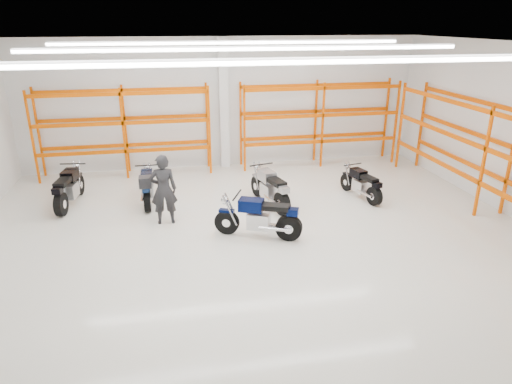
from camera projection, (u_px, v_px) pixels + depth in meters
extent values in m
plane|color=beige|center=(256.00, 234.00, 11.35)|extent=(14.00, 14.00, 0.00)
cube|color=white|center=(223.00, 103.00, 16.07)|extent=(14.00, 0.02, 4.50)
cube|color=white|center=(359.00, 284.00, 5.05)|extent=(14.00, 0.02, 4.50)
cube|color=white|center=(256.00, 45.00, 9.77)|extent=(14.00, 12.00, 0.02)
cube|color=white|center=(292.00, 61.00, 7.05)|extent=(10.00, 0.22, 0.10)
cube|color=white|center=(251.00, 48.00, 10.26)|extent=(10.00, 0.22, 0.10)
cube|color=white|center=(232.00, 42.00, 13.02)|extent=(10.00, 0.22, 0.10)
cylinder|color=black|center=(227.00, 222.00, 11.28)|extent=(0.62, 0.37, 0.62)
cylinder|color=black|center=(289.00, 228.00, 10.95)|extent=(0.66, 0.43, 0.64)
cylinder|color=silver|center=(227.00, 222.00, 11.28)|extent=(0.25, 0.22, 0.21)
cylinder|color=silver|center=(289.00, 228.00, 10.95)|extent=(0.29, 0.28, 0.23)
cube|color=black|center=(227.00, 211.00, 11.17)|extent=(0.40, 0.29, 0.06)
cube|color=#B7B7BC|center=(259.00, 221.00, 11.07)|extent=(0.64, 0.56, 0.39)
cube|color=#A5A5AA|center=(275.00, 226.00, 11.02)|extent=(0.71, 0.41, 0.08)
cube|color=black|center=(251.00, 205.00, 10.97)|extent=(0.67, 0.56, 0.29)
cube|color=black|center=(275.00, 207.00, 10.85)|extent=(0.75, 0.56, 0.12)
cube|color=black|center=(293.00, 212.00, 10.79)|extent=(0.34, 0.32, 0.17)
cylinder|color=black|center=(237.00, 195.00, 10.96)|extent=(0.33, 0.68, 0.04)
sphere|color=silver|center=(225.00, 200.00, 11.08)|extent=(0.20, 0.20, 0.20)
cylinder|color=silver|center=(275.00, 229.00, 10.86)|extent=(0.75, 0.40, 0.09)
cylinder|color=black|center=(79.00, 185.00, 13.82)|extent=(0.21, 0.64, 0.63)
cylinder|color=black|center=(61.00, 204.00, 12.34)|extent=(0.28, 0.67, 0.65)
cylinder|color=silver|center=(79.00, 185.00, 13.82)|extent=(0.18, 0.23, 0.21)
cylinder|color=silver|center=(61.00, 204.00, 12.34)|extent=(0.24, 0.26, 0.23)
cube|color=black|center=(78.00, 175.00, 13.70)|extent=(0.21, 0.40, 0.06)
cube|color=#B7B7BC|center=(70.00, 191.00, 13.01)|extent=(0.45, 0.59, 0.40)
cube|color=#A5A5AA|center=(65.00, 199.00, 12.67)|extent=(0.23, 0.74, 0.08)
cube|color=black|center=(70.00, 175.00, 13.04)|extent=(0.44, 0.63, 0.29)
cube|color=black|center=(63.00, 182.00, 12.49)|extent=(0.41, 0.73, 0.13)
cube|color=black|center=(57.00, 190.00, 12.11)|extent=(0.27, 0.30, 0.17)
cylinder|color=black|center=(73.00, 164.00, 13.29)|extent=(0.73, 0.14, 0.04)
sphere|color=silver|center=(77.00, 166.00, 13.65)|extent=(0.20, 0.20, 0.20)
cylinder|color=silver|center=(59.00, 200.00, 12.62)|extent=(0.20, 0.79, 0.09)
cylinder|color=black|center=(149.00, 185.00, 13.94)|extent=(0.12, 0.57, 0.57)
cylinder|color=black|center=(147.00, 201.00, 12.62)|extent=(0.17, 0.59, 0.59)
cylinder|color=silver|center=(149.00, 185.00, 13.94)|extent=(0.13, 0.19, 0.19)
cylinder|color=silver|center=(147.00, 201.00, 12.62)|extent=(0.19, 0.21, 0.21)
cube|color=#091736|center=(148.00, 176.00, 13.84)|extent=(0.14, 0.34, 0.06)
cube|color=#B7B7BC|center=(148.00, 189.00, 13.21)|extent=(0.35, 0.50, 0.36)
cube|color=#A5A5AA|center=(148.00, 197.00, 12.91)|extent=(0.12, 0.67, 0.08)
cube|color=#091736|center=(147.00, 176.00, 13.24)|extent=(0.33, 0.54, 0.27)
cube|color=black|center=(146.00, 182.00, 12.75)|extent=(0.29, 0.63, 0.11)
cube|color=#091736|center=(146.00, 189.00, 12.41)|extent=(0.21, 0.25, 0.15)
cylinder|color=black|center=(146.00, 165.00, 13.47)|extent=(0.67, 0.04, 0.03)
sphere|color=silver|center=(147.00, 167.00, 13.78)|extent=(0.18, 0.18, 0.18)
cylinder|color=silver|center=(142.00, 198.00, 12.85)|extent=(0.09, 0.72, 0.09)
cube|color=black|center=(145.00, 182.00, 12.22)|extent=(0.33, 0.36, 0.29)
cylinder|color=black|center=(257.00, 186.00, 13.73)|extent=(0.28, 0.64, 0.63)
cylinder|color=black|center=(282.00, 203.00, 12.40)|extent=(0.34, 0.68, 0.65)
cylinder|color=silver|center=(257.00, 186.00, 13.73)|extent=(0.19, 0.24, 0.21)
cylinder|color=silver|center=(282.00, 203.00, 12.40)|extent=(0.26, 0.28, 0.23)
cube|color=gray|center=(257.00, 176.00, 13.62)|extent=(0.25, 0.40, 0.06)
cube|color=#B7B7BC|center=(270.00, 191.00, 13.00)|extent=(0.50, 0.62, 0.40)
cube|color=#A5A5AA|center=(276.00, 199.00, 12.70)|extent=(0.30, 0.74, 0.08)
cube|color=gray|center=(267.00, 176.00, 13.02)|extent=(0.49, 0.66, 0.29)
cube|color=black|center=(276.00, 182.00, 12.52)|extent=(0.48, 0.75, 0.13)
cube|color=gray|center=(284.00, 190.00, 12.18)|extent=(0.29, 0.32, 0.17)
cylinder|color=black|center=(261.00, 165.00, 13.23)|extent=(0.72, 0.22, 0.04)
sphere|color=silver|center=(257.00, 167.00, 13.56)|extent=(0.20, 0.20, 0.20)
cylinder|color=silver|center=(271.00, 200.00, 12.59)|extent=(0.29, 0.78, 0.09)
cylinder|color=black|center=(347.00, 182.00, 14.19)|extent=(0.23, 0.55, 0.54)
cylinder|color=black|center=(374.00, 196.00, 13.04)|extent=(0.29, 0.58, 0.56)
cylinder|color=silver|center=(347.00, 182.00, 14.19)|extent=(0.16, 0.20, 0.18)
cylinder|color=silver|center=(374.00, 196.00, 13.04)|extent=(0.22, 0.23, 0.20)
cube|color=black|center=(347.00, 174.00, 14.10)|extent=(0.21, 0.35, 0.05)
cube|color=#B7B7BC|center=(361.00, 186.00, 13.56)|extent=(0.42, 0.53, 0.34)
cube|color=#A5A5AA|center=(368.00, 192.00, 13.30)|extent=(0.25, 0.64, 0.07)
cube|color=black|center=(358.00, 173.00, 13.58)|extent=(0.42, 0.56, 0.25)
cube|color=black|center=(369.00, 178.00, 13.15)|extent=(0.40, 0.64, 0.11)
cube|color=black|center=(377.00, 185.00, 12.85)|extent=(0.25, 0.27, 0.14)
cylinder|color=black|center=(353.00, 164.00, 13.77)|extent=(0.62, 0.18, 0.03)
sphere|color=silver|center=(347.00, 166.00, 14.04)|extent=(0.17, 0.17, 0.17)
cylinder|color=silver|center=(364.00, 194.00, 13.21)|extent=(0.24, 0.67, 0.08)
imported|color=black|center=(163.00, 190.00, 11.67)|extent=(0.68, 0.45, 1.86)
cube|color=white|center=(224.00, 104.00, 15.91)|extent=(0.32, 0.32, 4.50)
cube|color=#E36300|center=(38.00, 133.00, 15.11)|extent=(0.07, 0.07, 3.00)
cube|color=#E36300|center=(32.00, 138.00, 14.38)|extent=(0.07, 0.07, 3.00)
cube|color=#E36300|center=(126.00, 129.00, 15.62)|extent=(0.07, 0.07, 3.00)
cube|color=#E36300|center=(124.00, 134.00, 14.88)|extent=(0.07, 0.07, 3.00)
cube|color=#E36300|center=(207.00, 126.00, 16.12)|extent=(0.07, 0.07, 3.00)
cube|color=#E36300|center=(209.00, 131.00, 15.38)|extent=(0.07, 0.07, 3.00)
cube|color=#E36300|center=(127.00, 145.00, 15.81)|extent=(5.60, 0.07, 0.12)
cube|color=#E36300|center=(126.00, 151.00, 15.08)|extent=(5.60, 0.07, 0.12)
cube|color=#E36300|center=(124.00, 118.00, 15.48)|extent=(5.60, 0.07, 0.12)
cube|color=#E36300|center=(123.00, 123.00, 14.75)|extent=(5.60, 0.07, 0.12)
cube|color=#E36300|center=(122.00, 90.00, 15.15)|extent=(5.60, 0.07, 0.12)
cube|color=#E36300|center=(120.00, 94.00, 14.42)|extent=(5.60, 0.07, 0.12)
cube|color=#E36300|center=(241.00, 124.00, 16.33)|extent=(0.07, 0.07, 3.00)
cube|color=#E36300|center=(244.00, 129.00, 15.60)|extent=(0.07, 0.07, 3.00)
cube|color=#E36300|center=(315.00, 121.00, 16.84)|extent=(0.07, 0.07, 3.00)
cube|color=#E36300|center=(322.00, 126.00, 16.10)|extent=(0.07, 0.07, 3.00)
cube|color=#E36300|center=(386.00, 118.00, 17.34)|extent=(0.07, 0.07, 3.00)
cube|color=#E36300|center=(396.00, 123.00, 16.60)|extent=(0.07, 0.07, 3.00)
cube|color=#E36300|center=(315.00, 136.00, 17.03)|extent=(5.60, 0.07, 0.12)
cube|color=#E36300|center=(322.00, 141.00, 16.30)|extent=(5.60, 0.07, 0.12)
cube|color=#E36300|center=(316.00, 111.00, 16.70)|extent=(5.60, 0.07, 0.12)
cube|color=#E36300|center=(323.00, 115.00, 15.97)|extent=(5.60, 0.07, 0.12)
cube|color=#E36300|center=(317.00, 85.00, 16.37)|extent=(5.60, 0.07, 0.12)
cube|color=#E36300|center=(324.00, 88.00, 15.64)|extent=(5.60, 0.07, 0.12)
cube|color=#E36300|center=(510.00, 161.00, 12.06)|extent=(0.07, 0.07, 3.00)
cube|color=#E36300|center=(483.00, 163.00, 11.92)|extent=(0.07, 0.07, 3.00)
cube|color=#E36300|center=(421.00, 125.00, 16.19)|extent=(0.07, 0.07, 3.00)
cube|color=#E36300|center=(400.00, 126.00, 16.05)|extent=(0.07, 0.07, 3.00)
cube|color=#E36300|center=(506.00, 181.00, 12.26)|extent=(0.07, 9.00, 0.12)
cube|color=#E36300|center=(480.00, 183.00, 12.12)|extent=(0.07, 9.00, 0.12)
cube|color=#E36300|center=(486.00, 149.00, 11.78)|extent=(0.07, 9.00, 0.12)
cube|color=#E36300|center=(493.00, 113.00, 11.45)|extent=(0.07, 9.00, 0.12)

